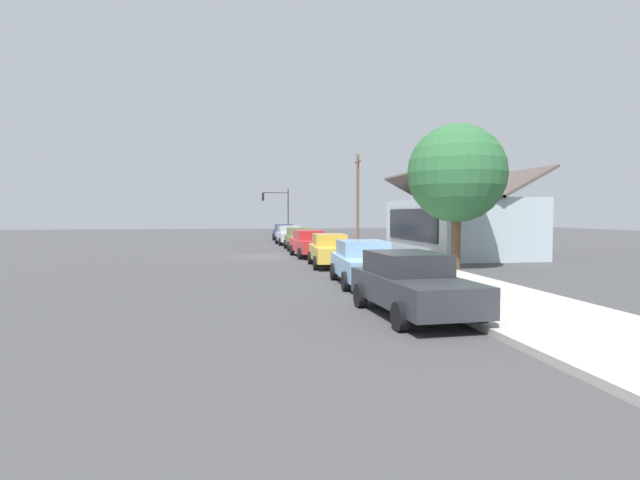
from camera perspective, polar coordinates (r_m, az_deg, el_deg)
ground_plane at (r=31.19m, az=-6.05°, el=-1.85°), size 120.00×120.00×0.00m
sidewalk_curb at (r=32.00m, az=4.01°, el=-1.58°), size 60.00×4.20×0.16m
car_navy at (r=49.21m, az=-3.99°, el=0.85°), size 4.85×2.10×1.59m
car_silver at (r=43.22m, az=-3.48°, el=0.56°), size 4.39×2.16×1.59m
car_olive at (r=37.02m, az=-2.40°, el=0.17°), size 4.65×1.98×1.59m
car_cherry at (r=30.76m, az=-1.17°, el=-0.38°), size 4.72×2.15×1.59m
car_mustard at (r=25.07m, az=1.14°, el=-1.13°), size 4.63×2.13×1.59m
car_skyblue at (r=18.80m, az=4.94°, el=-2.48°), size 4.81×2.28×1.59m
car_charcoal at (r=13.19m, az=10.18°, el=-4.81°), size 4.87×2.30×1.59m
storefront_building at (r=33.31m, az=15.05°, el=1.62°), size 11.31×6.32×5.22m
shade_tree at (r=24.89m, az=15.01°, el=7.17°), size 4.59×4.59×6.78m
traffic_light_main at (r=53.26m, az=-4.71°, el=3.88°), size 0.37×2.79×5.20m
utility_pole_wooden at (r=42.58m, az=4.22°, el=4.72°), size 1.80×0.24×7.50m
fire_hydrant_red at (r=28.04m, az=2.99°, el=-1.35°), size 0.22×0.22×0.71m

